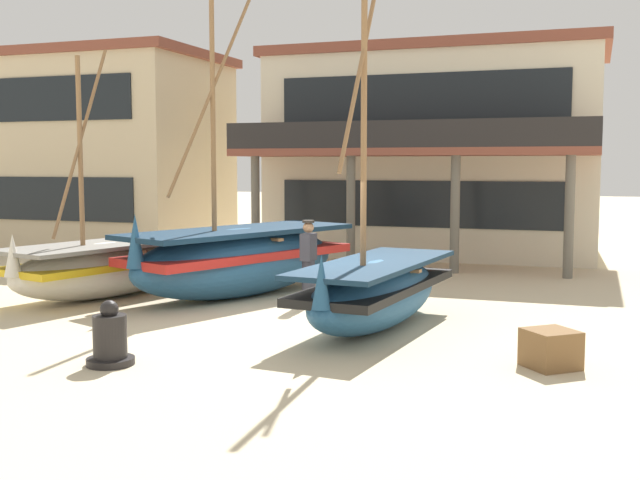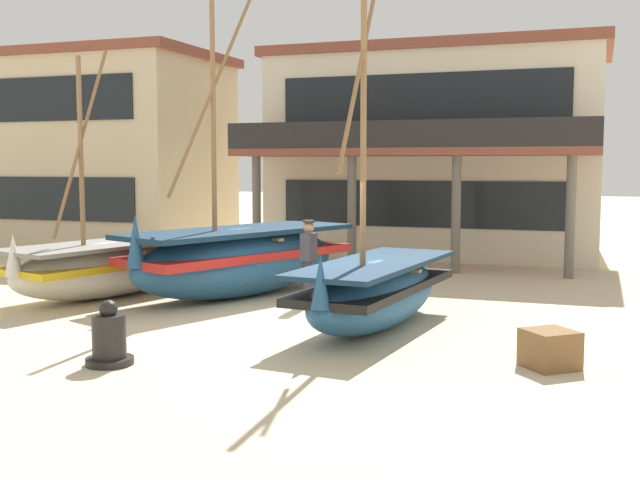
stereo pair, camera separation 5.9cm
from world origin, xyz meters
TOP-DOWN VIEW (x-y plane):
  - ground_plane at (0.00, 0.00)m, footprint 120.00×120.00m
  - fishing_boat_near_left at (-4.94, 1.35)m, footprint 2.85×4.81m
  - fishing_boat_centre_large at (-2.30, 2.34)m, footprint 3.68×5.69m
  - fishing_boat_far_right at (1.27, 0.21)m, footprint 1.94×4.62m
  - fisherman_by_hull at (-0.60, 2.00)m, footprint 0.26×0.38m
  - capstan_winch at (-1.55, -3.39)m, footprint 0.67×0.67m
  - cargo_crate at (4.25, -1.50)m, footprint 0.89×0.89m
  - harbor_building_main at (-0.01, 11.97)m, footprint 10.16×7.65m
  - harbor_building_annex at (-12.74, 10.60)m, footprint 10.73×5.71m

SIDE VIEW (x-z plane):
  - ground_plane at x=0.00m, z-range 0.00..0.00m
  - cargo_crate at x=4.25m, z-range 0.00..0.53m
  - capstan_winch at x=-1.55m, z-range -0.10..0.81m
  - fishing_boat_near_left at x=-4.94m, z-range -1.94..3.21m
  - fishing_boat_far_right at x=1.27m, z-range -2.67..3.97m
  - fishing_boat_centre_large at x=-2.30m, z-range -2.51..4.11m
  - fisherman_by_hull at x=-0.60m, z-range -0.01..1.68m
  - harbor_building_main at x=-0.01m, z-range 0.01..6.34m
  - harbor_building_annex at x=-12.74m, z-range 0.01..6.53m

